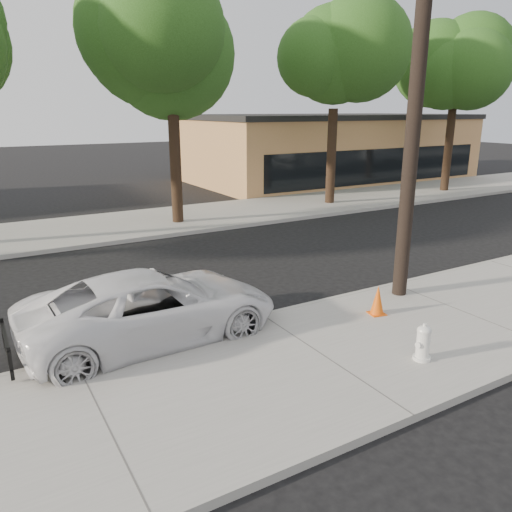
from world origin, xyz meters
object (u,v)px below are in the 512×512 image
(police_cruiser, at_px, (152,307))
(fire_hydrant, at_px, (423,343))
(utility_pole, at_px, (416,101))
(traffic_cone, at_px, (378,300))

(police_cruiser, distance_m, fire_hydrant, 5.22)
(utility_pole, relative_size, traffic_cone, 13.56)
(police_cruiser, bearing_deg, utility_pole, -100.15)
(utility_pole, height_order, traffic_cone, utility_pole)
(fire_hydrant, relative_size, traffic_cone, 1.00)
(police_cruiser, bearing_deg, fire_hydrant, -134.49)
(utility_pole, distance_m, fire_hydrant, 5.44)
(utility_pole, bearing_deg, police_cruiser, 171.44)
(fire_hydrant, bearing_deg, police_cruiser, 129.25)
(utility_pole, distance_m, police_cruiser, 7.24)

